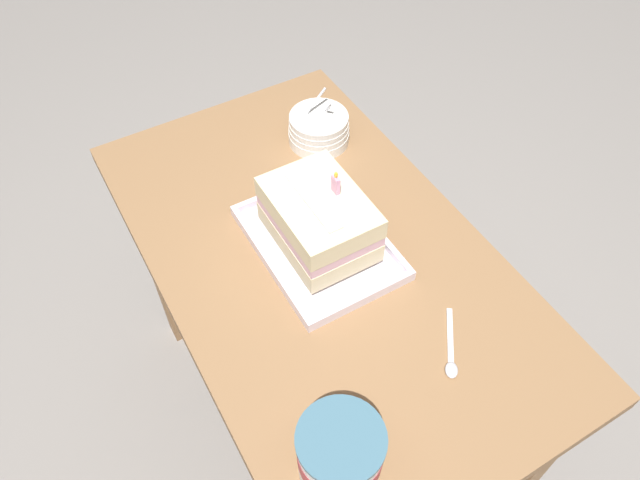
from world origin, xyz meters
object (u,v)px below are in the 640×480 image
object	(u,v)px
birthday_cake	(319,219)
serving_spoon_near_tray	(451,359)
bowl_stack	(319,129)
ice_cream_tub	(340,453)
foil_tray	(319,243)

from	to	relation	value
birthday_cake	serving_spoon_near_tray	bearing A→B (deg)	11.91
birthday_cake	serving_spoon_near_tray	size ratio (longest dim) A/B	1.76
bowl_stack	serving_spoon_near_tray	distance (m)	0.61
ice_cream_tub	foil_tray	bearing A→B (deg)	154.04
bowl_stack	serving_spoon_near_tray	bearing A→B (deg)	-8.14
ice_cream_tub	serving_spoon_near_tray	distance (m)	0.27
bowl_stack	ice_cream_tub	world-z (taller)	bowl_stack
foil_tray	ice_cream_tub	bearing A→B (deg)	-25.96
foil_tray	serving_spoon_near_tray	size ratio (longest dim) A/B	2.66
foil_tray	serving_spoon_near_tray	world-z (taller)	foil_tray
serving_spoon_near_tray	birthday_cake	bearing A→B (deg)	-168.09
foil_tray	birthday_cake	distance (m)	0.07
bowl_stack	ice_cream_tub	size ratio (longest dim) A/B	1.06
foil_tray	birthday_cake	xyz separation A→B (m)	(0.00, 0.00, 0.07)
ice_cream_tub	bowl_stack	bearing A→B (deg)	152.36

